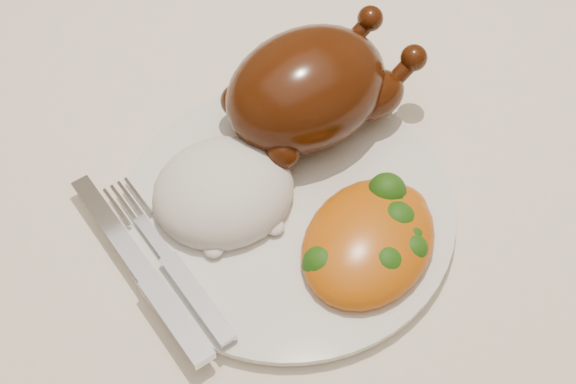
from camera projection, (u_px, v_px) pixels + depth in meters
dining_table at (295, 155)px, 0.81m from camera, size 1.60×0.90×0.76m
tablecloth at (295, 106)px, 0.75m from camera, size 1.73×1.03×0.18m
dinner_plate at (288, 211)px, 0.64m from camera, size 0.29×0.29×0.01m
roast_chicken at (311, 87)px, 0.65m from camera, size 0.17×0.11×0.09m
rice_mound at (224, 192)px, 0.63m from camera, size 0.13×0.12×0.06m
mac_and_cheese at (374, 237)px, 0.61m from camera, size 0.15×0.14×0.05m
cutlery at (167, 282)px, 0.59m from camera, size 0.04×0.19×0.01m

